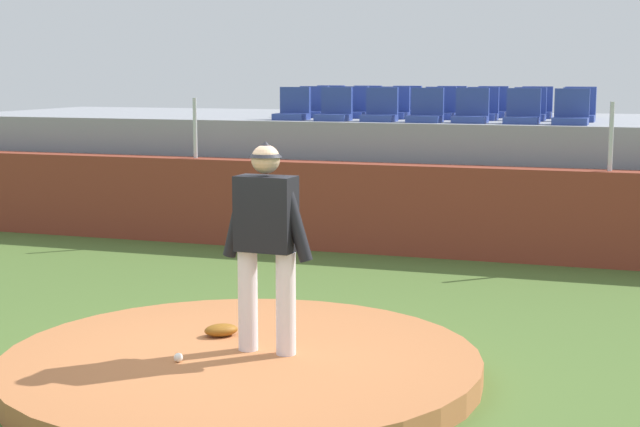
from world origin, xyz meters
The scene contains 30 objects.
ground_plane centered at (0.00, 0.00, 0.00)m, with size 60.00×60.00×0.00m, color #49662B.
pitchers_mound centered at (0.00, 0.00, 0.10)m, with size 4.00×4.00×0.20m, color #AE673B.
pitcher centered at (0.18, 0.12, 1.23)m, with size 0.81×0.29×1.77m.
baseball centered at (-0.39, -0.37, 0.24)m, with size 0.07×0.07×0.07m, color white.
fielding_glove centered at (-0.39, 0.45, 0.25)m, with size 0.30×0.20×0.11m, color brown.
brick_barrier centered at (0.00, 5.85, 0.63)m, with size 17.84×0.40×1.26m, color brown.
fence_post_left centered at (-3.24, 5.85, 1.70)m, with size 0.06×0.06×0.89m, color silver.
fence_post_right centered at (2.67, 5.85, 1.70)m, with size 0.06×0.06×0.89m, color silver.
bleacher_platform centered at (0.00, 8.56, 0.90)m, with size 16.57×4.40×1.79m, color gray.
stadium_chair_0 centered at (-2.08, 6.90, 1.95)m, with size 0.48×0.44×0.50m.
stadium_chair_1 centered at (-1.40, 6.87, 1.95)m, with size 0.48×0.44×0.50m.
stadium_chair_2 centered at (-0.68, 6.88, 1.95)m, with size 0.48×0.44×0.50m.
stadium_chair_3 centered at (0.01, 6.86, 1.95)m, with size 0.48×0.44×0.50m.
stadium_chair_4 centered at (0.67, 6.91, 1.95)m, with size 0.48×0.44×0.50m.
stadium_chair_5 centered at (1.41, 6.90, 1.95)m, with size 0.48×0.44×0.50m.
stadium_chair_6 centered at (2.09, 6.86, 1.95)m, with size 0.48×0.44×0.50m.
stadium_chair_7 centered at (-2.07, 7.79, 1.95)m, with size 0.48×0.44×0.50m.
stadium_chair_8 centered at (-1.40, 7.79, 1.95)m, with size 0.48×0.44×0.50m.
stadium_chair_9 centered at (-0.71, 7.77, 1.95)m, with size 0.48×0.44×0.50m.
stadium_chair_10 centered at (0.02, 7.81, 1.95)m, with size 0.48×0.44×0.50m.
stadium_chair_11 centered at (0.68, 7.79, 1.95)m, with size 0.48×0.44×0.50m.
stadium_chair_12 centered at (1.40, 7.82, 1.95)m, with size 0.48×0.44×0.50m.
stadium_chair_13 centered at (2.12, 7.78, 1.95)m, with size 0.48×0.44×0.50m.
stadium_chair_14 centered at (-2.09, 8.72, 1.95)m, with size 0.48×0.44×0.50m.
stadium_chair_15 centered at (-1.42, 8.67, 1.95)m, with size 0.48×0.44×0.50m.
stadium_chair_16 centered at (-0.73, 8.68, 1.95)m, with size 0.48×0.44×0.50m.
stadium_chair_17 centered at (0.03, 8.66, 1.95)m, with size 0.48×0.44×0.50m.
stadium_chair_18 centered at (0.70, 8.70, 1.95)m, with size 0.48×0.44×0.50m.
stadium_chair_19 centered at (1.41, 8.71, 1.95)m, with size 0.48×0.44×0.50m.
stadium_chair_20 centered at (2.08, 8.67, 1.95)m, with size 0.48×0.44×0.50m.
Camera 1 is at (3.14, -7.23, 2.53)m, focal length 54.68 mm.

